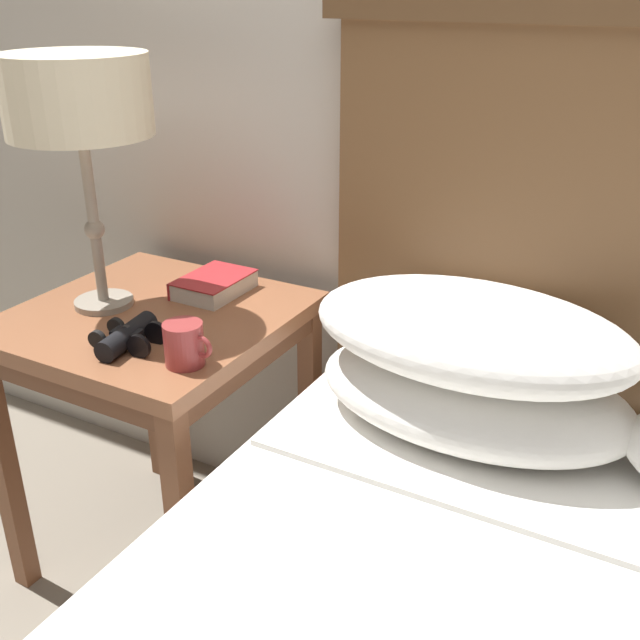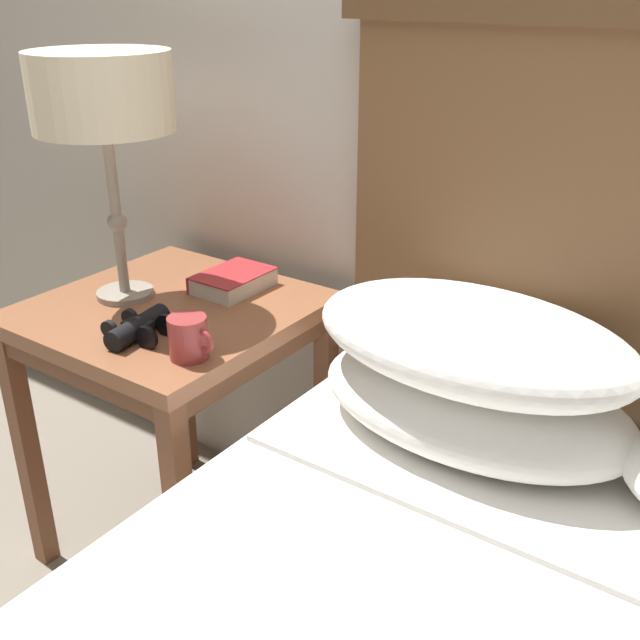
# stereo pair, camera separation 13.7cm
# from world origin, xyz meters

# --- Properties ---
(wall_back) EXTENTS (8.00, 0.06, 2.60)m
(wall_back) POSITION_xyz_m (0.00, 1.04, 1.30)
(wall_back) COLOR beige
(wall_back) RESTS_ON ground_plane
(nightstand) EXTENTS (0.58, 0.58, 0.68)m
(nightstand) POSITION_xyz_m (-0.66, 0.66, 0.59)
(nightstand) COLOR brown
(nightstand) RESTS_ON ground_plane
(table_lamp) EXTENTS (0.30, 0.30, 0.54)m
(table_lamp) POSITION_xyz_m (-0.78, 0.64, 1.12)
(table_lamp) COLOR gray
(table_lamp) RESTS_ON nightstand
(book_on_nightstand) EXTENTS (0.13, 0.18, 0.04)m
(book_on_nightstand) POSITION_xyz_m (-0.61, 0.82, 0.70)
(book_on_nightstand) COLOR silver
(book_on_nightstand) RESTS_ON nightstand
(binoculars_pair) EXTENTS (0.15, 0.16, 0.05)m
(binoculars_pair) POSITION_xyz_m (-0.59, 0.51, 0.70)
(binoculars_pair) COLOR black
(binoculars_pair) RESTS_ON nightstand
(coffee_mug) EXTENTS (0.10, 0.08, 0.08)m
(coffee_mug) POSITION_xyz_m (-0.44, 0.50, 0.72)
(coffee_mug) COLOR #993333
(coffee_mug) RESTS_ON nightstand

